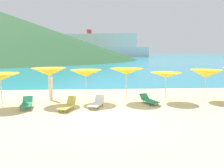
{
  "coord_description": "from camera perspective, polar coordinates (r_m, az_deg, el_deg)",
  "views": [
    {
      "loc": [
        -0.71,
        -11.56,
        3.37
      ],
      "look_at": [
        0.25,
        3.67,
        1.2
      ],
      "focal_mm": 36.17,
      "sensor_mm": 36.0,
      "label": 1
    }
  ],
  "objects": [
    {
      "name": "beachgoer_0",
      "position": [
        16.36,
        -15.25,
        -0.41
      ],
      "size": [
        0.31,
        0.31,
        1.91
      ],
      "rotation": [
        0.0,
        0.0,
        4.88
      ],
      "color": "beige",
      "rests_on": "ground_plane"
    },
    {
      "name": "lounge_chair_4",
      "position": [
        13.48,
        -11.14,
        -5.26
      ],
      "size": [
        1.03,
        1.61,
        0.72
      ],
      "rotation": [
        0.0,
        0.0,
        -0.34
      ],
      "color": "#D8BF4C",
      "rests_on": "ground_plane"
    },
    {
      "name": "lounge_chair_8",
      "position": [
        15.04,
        9.31,
        -3.99
      ],
      "size": [
        1.1,
        1.76,
        0.56
      ],
      "rotation": [
        0.0,
        0.0,
        0.33
      ],
      "color": "#268C66",
      "rests_on": "ground_plane"
    },
    {
      "name": "umbrella_3",
      "position": [
        15.18,
        -15.62,
        2.99
      ],
      "size": [
        2.4,
        2.4,
        2.35
      ],
      "color": "silver",
      "rests_on": "ground_plane"
    },
    {
      "name": "umbrella_7",
      "position": [
        16.84,
        22.66,
        2.43
      ],
      "size": [
        2.23,
        2.23,
        2.16
      ],
      "color": "silver",
      "rests_on": "ground_plane"
    },
    {
      "name": "umbrella_6",
      "position": [
        15.62,
        13.46,
        2.2
      ],
      "size": [
        2.16,
        2.16,
        2.01
      ],
      "color": "silver",
      "rests_on": "ground_plane"
    },
    {
      "name": "umbrella_2",
      "position": [
        15.3,
        -26.4,
        1.61
      ],
      "size": [
        2.46,
        2.46,
        2.08
      ],
      "color": "silver",
      "rests_on": "ground_plane"
    },
    {
      "name": "ground_plane",
      "position": [
        21.85,
        -1.68,
        -1.17
      ],
      "size": [
        50.0,
        100.0,
        0.3
      ],
      "primitive_type": "cube",
      "color": "beige"
    },
    {
      "name": "umbrella_5",
      "position": [
        15.22,
        3.68,
        3.18
      ],
      "size": [
        2.4,
        2.4,
        2.28
      ],
      "color": "silver",
      "rests_on": "ground_plane"
    },
    {
      "name": "ocean_water",
      "position": [
        240.45,
        -3.44,
        7.29
      ],
      "size": [
        650.0,
        440.0,
        0.02
      ],
      "primitive_type": "cube",
      "color": "teal",
      "rests_on": "ground_plane"
    },
    {
      "name": "lounge_chair_5",
      "position": [
        14.59,
        -20.77,
        -4.58
      ],
      "size": [
        0.83,
        1.59,
        0.63
      ],
      "rotation": [
        0.0,
        0.0,
        0.16
      ],
      "color": "#268C66",
      "rests_on": "ground_plane"
    },
    {
      "name": "umbrella_4",
      "position": [
        15.16,
        -6.63,
        2.71
      ],
      "size": [
        2.27,
        2.27,
        2.2
      ],
      "color": "silver",
      "rests_on": "ground_plane"
    },
    {
      "name": "cruise_ship",
      "position": [
        162.6,
        -2.83,
        9.4
      ],
      "size": [
        68.22,
        22.87,
        18.97
      ],
      "rotation": [
        0.0,
        0.0,
        -0.19
      ],
      "color": "white",
      "rests_on": "ocean_water"
    },
    {
      "name": "lounge_chair_2",
      "position": [
        13.9,
        -3.91,
        -4.8
      ],
      "size": [
        1.09,
        1.66,
        0.65
      ],
      "rotation": [
        0.0,
        0.0,
        -0.34
      ],
      "color": "white",
      "rests_on": "ground_plane"
    }
  ]
}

